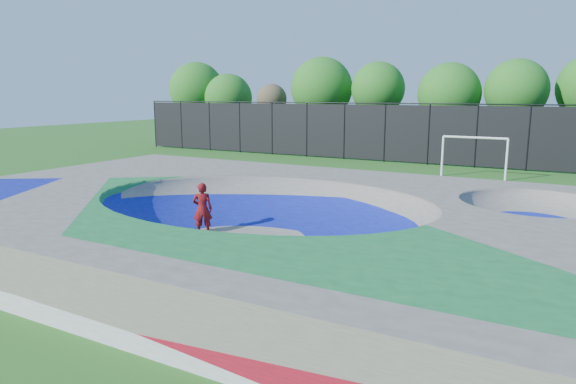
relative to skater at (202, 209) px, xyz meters
name	(u,v)px	position (x,y,z in m)	size (l,w,h in m)	color
ground	(261,244)	(2.23, 0.03, -0.89)	(120.00, 120.00, 0.00)	#1F5617
skate_deck	(260,221)	(2.23, 0.03, -0.14)	(22.00, 14.00, 1.50)	gray
skater	(202,209)	(0.00, 0.00, 0.00)	(0.65, 0.43, 1.78)	red
skateboard	(203,234)	(0.00, 0.00, -0.86)	(0.78, 0.22, 0.05)	black
soccer_goal	(474,149)	(5.84, 16.61, 0.73)	(3.52, 0.12, 2.33)	white
fence	(429,133)	(2.23, 21.03, 1.21)	(48.09, 0.09, 4.04)	black
treeline	(470,90)	(3.80, 25.93, 3.99)	(52.96, 6.60, 7.69)	#4A3A25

